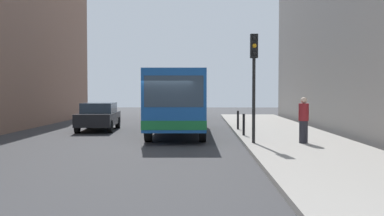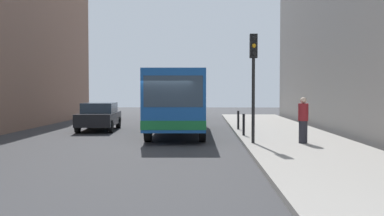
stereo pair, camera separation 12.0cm
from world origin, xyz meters
The scene contains 9 objects.
ground_plane centered at (0.00, 0.00, 0.00)m, with size 80.00×80.00×0.00m, color #38383A.
sidewalk centered at (5.40, 0.00, 0.07)m, with size 4.40×40.00×0.15m, color #9E9991.
bus centered at (0.43, 4.66, 1.73)m, with size 2.71×11.06×3.00m.
car_beside_bus centered at (-3.90, 5.96, 0.78)m, with size 2.06×4.50×1.48m.
car_behind_bus centered at (0.07, 16.44, 0.78)m, with size 2.05×4.49×1.48m.
traffic_light centered at (3.55, -1.02, 3.01)m, with size 0.28×0.33×4.10m.
bollard_near centered at (3.45, 1.94, 0.62)m, with size 0.11×0.11×0.95m, color black.
bollard_mid centered at (3.45, 5.13, 0.62)m, with size 0.11×0.11×0.95m, color black.
pedestrian_near_signal centered at (5.42, -1.04, 1.01)m, with size 0.38×0.38×1.73m.
Camera 2 is at (1.69, -18.29, 2.12)m, focal length 42.83 mm.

